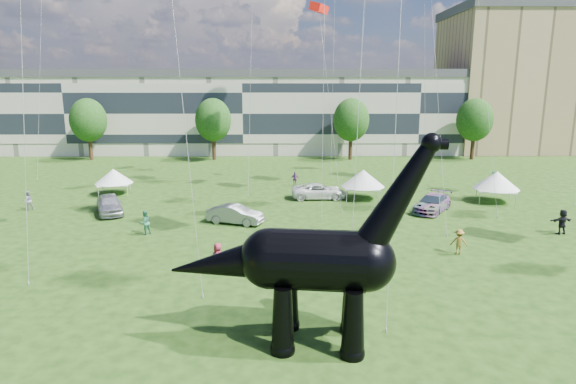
{
  "coord_description": "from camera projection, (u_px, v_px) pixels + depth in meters",
  "views": [
    {
      "loc": [
        -1.88,
        -17.17,
        10.54
      ],
      "look_at": [
        -1.62,
        8.0,
        5.0
      ],
      "focal_mm": 30.0,
      "sensor_mm": 36.0,
      "label": 1
    }
  ],
  "objects": [
    {
      "name": "ground",
      "position": [
        331.0,
        358.0,
        19.05
      ],
      "size": [
        220.0,
        220.0,
        0.0
      ],
      "primitive_type": "plane",
      "color": "#16330C",
      "rests_on": "ground"
    },
    {
      "name": "terrace_row",
      "position": [
        246.0,
        115.0,
        78.23
      ],
      "size": [
        78.0,
        11.0,
        12.0
      ],
      "primitive_type": "cube",
      "color": "beige",
      "rests_on": "ground"
    },
    {
      "name": "apartment_block",
      "position": [
        533.0,
        84.0,
        80.57
      ],
      "size": [
        28.0,
        18.0,
        22.0
      ],
      "primitive_type": "cube",
      "color": "tan",
      "rests_on": "ground"
    },
    {
      "name": "tree_far_left",
      "position": [
        88.0,
        117.0,
        69.16
      ],
      "size": [
        5.2,
        5.2,
        9.44
      ],
      "color": "#382314",
      "rests_on": "ground"
    },
    {
      "name": "tree_mid_left",
      "position": [
        213.0,
        116.0,
        69.34
      ],
      "size": [
        5.2,
        5.2,
        9.44
      ],
      "color": "#382314",
      "rests_on": "ground"
    },
    {
      "name": "tree_mid_right",
      "position": [
        351.0,
        116.0,
        69.54
      ],
      "size": [
        5.2,
        5.2,
        9.44
      ],
      "color": "#382314",
      "rests_on": "ground"
    },
    {
      "name": "tree_far_right",
      "position": [
        475.0,
        116.0,
        69.72
      ],
      "size": [
        5.2,
        5.2,
        9.44
      ],
      "color": "#382314",
      "rests_on": "ground"
    },
    {
      "name": "dinosaur_sculpture",
      "position": [
        308.0,
        263.0,
        19.63
      ],
      "size": [
        11.3,
        3.47,
        9.19
      ],
      "rotation": [
        0.0,
        0.0,
        -0.12
      ],
      "color": "black",
      "rests_on": "ground"
    },
    {
      "name": "car_silver",
      "position": [
        109.0,
        204.0,
        40.55
      ],
      "size": [
        3.74,
        5.18,
        1.64
      ],
      "primitive_type": "imported",
      "rotation": [
        0.0,
        0.0,
        0.42
      ],
      "color": "#B8B8BD",
      "rests_on": "ground"
    },
    {
      "name": "car_grey",
      "position": [
        235.0,
        214.0,
        37.66
      ],
      "size": [
        4.68,
        2.88,
        1.46
      ],
      "primitive_type": "imported",
      "rotation": [
        0.0,
        0.0,
        1.25
      ],
      "color": "slate",
      "rests_on": "ground"
    },
    {
      "name": "car_white",
      "position": [
        319.0,
        191.0,
        46.02
      ],
      "size": [
        5.32,
        2.58,
        1.46
      ],
      "primitive_type": "imported",
      "rotation": [
        0.0,
        0.0,
        1.6
      ],
      "color": "white",
      "rests_on": "ground"
    },
    {
      "name": "car_dark",
      "position": [
        432.0,
        203.0,
        41.24
      ],
      "size": [
        4.66,
        5.45,
        1.5
      ],
      "primitive_type": "imported",
      "rotation": [
        0.0,
        0.0,
        -0.6
      ],
      "color": "#595960",
      "rests_on": "ground"
    },
    {
      "name": "gazebo_near",
      "position": [
        363.0,
        178.0,
        45.63
      ],
      "size": [
        4.62,
        4.62,
        2.83
      ],
      "rotation": [
        0.0,
        0.0,
        -0.15
      ],
      "color": "silver",
      "rests_on": "ground"
    },
    {
      "name": "gazebo_far",
      "position": [
        497.0,
        181.0,
        44.51
      ],
      "size": [
        5.09,
        5.09,
        2.86
      ],
      "rotation": [
        0.0,
        0.0,
        -0.28
      ],
      "color": "white",
      "rests_on": "ground"
    },
    {
      "name": "gazebo_left",
      "position": [
        114.0,
        176.0,
        47.76
      ],
      "size": [
        4.33,
        4.33,
        2.55
      ],
      "rotation": [
        0.0,
        0.0,
        0.21
      ],
      "color": "silver",
      "rests_on": "ground"
    },
    {
      "name": "visitors",
      "position": [
        319.0,
        235.0,
        31.98
      ],
      "size": [
        45.3,
        40.84,
        1.85
      ],
      "color": "#653372",
      "rests_on": "ground"
    }
  ]
}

